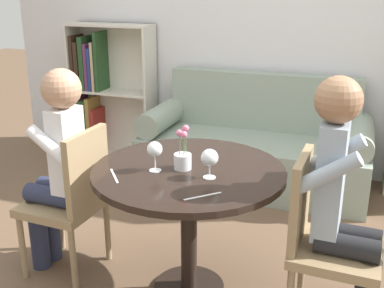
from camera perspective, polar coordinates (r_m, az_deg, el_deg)
The scene contains 13 objects.
back_wall at distance 4.35m, azimuth 9.32°, elevation 14.25°, with size 5.20×0.05×2.70m.
round_table at distance 2.57m, azimuth -0.38°, elevation -5.68°, with size 1.02×1.02×0.75m.
couch at distance 4.16m, azimuth 7.46°, elevation -0.59°, with size 1.89×0.80×0.92m.
bookshelf_left at distance 4.87m, azimuth -10.46°, elevation 6.15°, with size 0.84×0.28×1.30m.
chair_left at distance 2.89m, azimuth -13.98°, elevation -6.04°, with size 0.44×0.44×0.90m.
chair_right at distance 2.48m, azimuth 15.14°, elevation -10.55°, with size 0.44×0.44×0.90m.
person_left at distance 2.87m, azimuth -15.63°, elevation -2.35°, with size 0.43×0.35×1.24m.
person_right at distance 2.38m, azimuth 17.57°, elevation -6.55°, with size 0.43×0.35×1.29m.
wine_glass_left at distance 2.46m, azimuth -4.44°, elevation -0.74°, with size 0.08×0.08×0.16m.
wine_glass_right at distance 2.37m, azimuth 2.10°, elevation -1.74°, with size 0.09×0.09×0.15m.
flower_vase at distance 2.50m, azimuth -1.11°, elevation -1.48°, with size 0.09×0.09×0.23m.
knife_left_setting at distance 2.21m, azimuth 1.28°, elevation -6.20°, with size 0.14×0.14×0.00m.
fork_left_setting at distance 2.46m, azimuth -9.20°, elevation -3.74°, with size 0.13×0.16×0.00m.
Camera 1 is at (0.81, -2.20, 1.69)m, focal length 45.00 mm.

